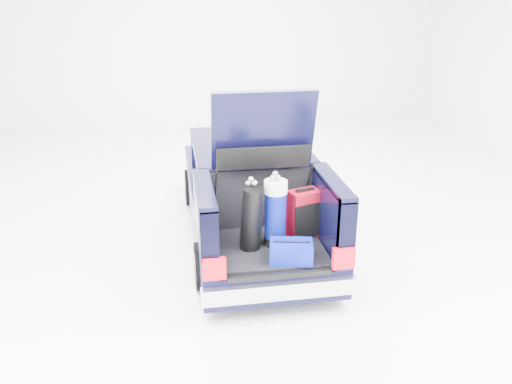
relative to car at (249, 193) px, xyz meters
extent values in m
plane|color=white|center=(0.00, -0.11, -0.67)|extent=(14.00, 14.00, 0.00)
cube|color=black|center=(0.00, 0.54, -0.17)|extent=(1.75, 3.00, 0.70)
cube|color=black|center=(0.00, 2.11, -0.27)|extent=(1.70, 0.30, 0.50)
cube|color=#B0B0B8|center=(0.00, 2.25, -0.34)|extent=(1.72, 0.10, 0.22)
cube|color=black|center=(0.00, 0.04, 0.45)|extent=(1.55, 1.95, 0.54)
cube|color=black|center=(0.00, 0.04, 0.74)|extent=(1.62, 2.05, 0.06)
cube|color=black|center=(0.00, -1.61, -0.32)|extent=(1.75, 1.30, 0.40)
cube|color=black|center=(0.00, -1.59, -0.10)|extent=(1.32, 1.18, 0.05)
cube|color=black|center=(-0.78, -1.61, 0.30)|extent=(0.20, 1.30, 0.85)
cube|color=black|center=(0.78, -1.61, 0.30)|extent=(0.20, 1.30, 0.85)
cube|color=black|center=(-0.78, -1.61, 0.74)|extent=(0.20, 1.30, 0.06)
cube|color=black|center=(0.78, -1.61, 0.74)|extent=(0.20, 1.30, 0.06)
cube|color=black|center=(0.00, -0.99, 0.30)|extent=(1.36, 0.08, 0.84)
cube|color=#B0B0B8|center=(0.00, -2.29, -0.29)|extent=(1.80, 0.12, 0.20)
cube|color=#AA0714|center=(-0.74, -2.26, 0.05)|extent=(0.26, 0.07, 0.26)
cube|color=#AA0714|center=(0.74, -2.26, 0.05)|extent=(0.26, 0.07, 0.26)
cube|color=black|center=(0.00, -2.25, -0.12)|extent=(1.20, 0.06, 0.06)
cube|color=black|center=(0.00, -1.16, 1.29)|extent=(1.28, 0.33, 1.03)
cube|color=black|center=(0.00, -1.12, 1.43)|extent=(0.95, 0.17, 0.54)
cylinder|color=black|center=(-0.82, 1.34, -0.36)|extent=(0.20, 0.62, 0.62)
cylinder|color=slate|center=(-0.82, 1.34, -0.36)|extent=(0.23, 0.36, 0.36)
cylinder|color=black|center=(0.82, 1.34, -0.36)|extent=(0.20, 0.62, 0.62)
cylinder|color=slate|center=(0.82, 1.34, -0.36)|extent=(0.23, 0.36, 0.36)
cylinder|color=black|center=(-0.82, -1.46, -0.36)|extent=(0.20, 0.62, 0.62)
cylinder|color=slate|center=(-0.82, -1.46, -0.36)|extent=(0.23, 0.36, 0.36)
cylinder|color=black|center=(0.82, -1.46, -0.36)|extent=(0.20, 0.62, 0.62)
cylinder|color=slate|center=(0.82, -1.46, -0.36)|extent=(0.23, 0.36, 0.36)
cube|color=maroon|center=(0.49, -1.37, 0.23)|extent=(0.45, 0.35, 0.62)
cube|color=black|center=(0.49, -1.37, 0.56)|extent=(0.25, 0.13, 0.03)
cube|color=black|center=(0.49, -1.49, 0.17)|extent=(0.39, 0.14, 0.47)
cylinder|color=black|center=(-0.22, -1.65, 0.34)|extent=(0.36, 0.42, 0.85)
cube|color=white|center=(-0.22, -1.54, 0.37)|extent=(0.10, 0.05, 0.29)
sphere|color=#99999E|center=(-0.26, -1.63, 0.79)|extent=(0.07, 0.07, 0.07)
sphere|color=#99999E|center=(-0.20, -1.68, 0.81)|extent=(0.07, 0.07, 0.07)
cylinder|color=black|center=(0.08, -1.55, -0.02)|extent=(0.35, 0.35, 0.11)
cylinder|color=#040E70|center=(0.08, -1.55, 0.33)|extent=(0.32, 0.32, 0.60)
cylinder|color=white|center=(0.08, -1.55, 0.69)|extent=(0.35, 0.35, 0.15)
sphere|color=#99999E|center=(0.12, -1.53, 0.80)|extent=(0.07, 0.07, 0.07)
sphere|color=#99999E|center=(0.08, -1.51, 0.84)|extent=(0.07, 0.07, 0.07)
cube|color=#040E70|center=(0.19, -2.01, 0.05)|extent=(0.55, 0.42, 0.24)
cylinder|color=black|center=(0.19, -2.01, 0.18)|extent=(0.43, 0.11, 0.03)
camera|label=1|loc=(-1.14, -7.48, 3.03)|focal=38.00mm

